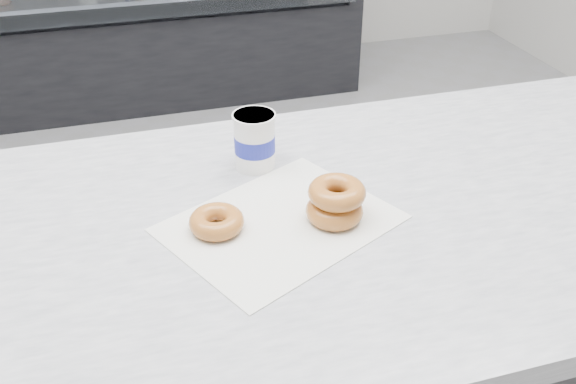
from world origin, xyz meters
name	(u,v)px	position (x,y,z in m)	size (l,w,h in m)	color
ground	(206,356)	(0.00, 0.00, 0.00)	(5.00, 5.00, 0.00)	gray
display_case	(129,5)	(0.00, 2.12, 0.49)	(2.40, 0.74, 1.25)	black
wax_paper	(280,223)	(0.07, -0.61, 0.90)	(0.34, 0.26, 0.00)	silver
donut_single	(217,222)	(-0.03, -0.60, 0.92)	(0.09, 0.09, 0.03)	#BB7A33
donut_stack	(336,201)	(0.16, -0.62, 0.93)	(0.13, 0.13, 0.06)	#BB7A33
coffee_cup	(255,140)	(0.08, -0.42, 0.95)	(0.08, 0.08, 0.10)	white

